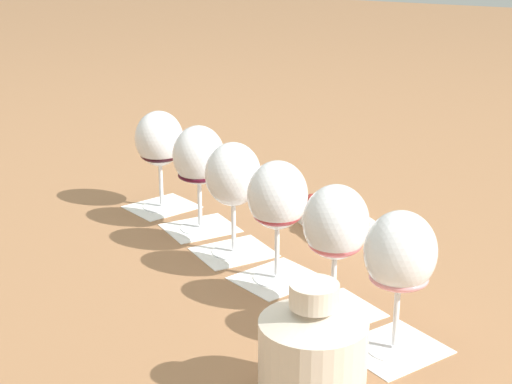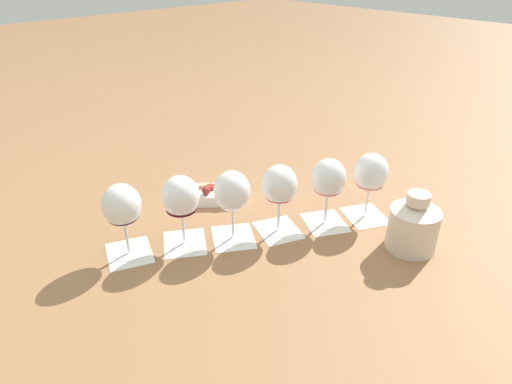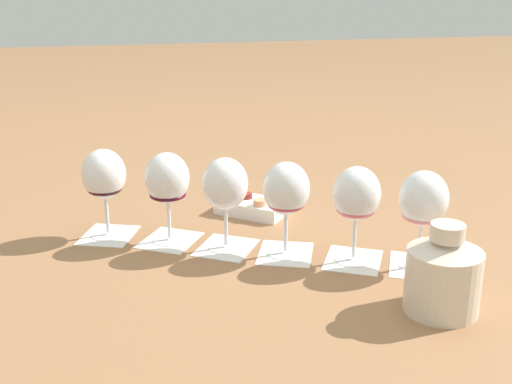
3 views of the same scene
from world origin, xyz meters
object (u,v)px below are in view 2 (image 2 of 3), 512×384
object	(u,v)px
wine_glass_4	(181,199)
wine_glass_5	(122,208)
snack_dish	(218,194)
wine_glass_2	(279,188)
wine_glass_0	(371,175)
wine_glass_3	(232,194)
wine_glass_1	(328,181)
ceramic_vase	(413,225)

from	to	relation	value
wine_glass_4	wine_glass_5	xyz separation A→B (m)	(0.12, -0.06, -0.00)
wine_glass_4	snack_dish	bearing A→B (deg)	-150.29
wine_glass_2	wine_glass_4	bearing A→B (deg)	-29.55
snack_dish	wine_glass_5	bearing A→B (deg)	10.11
wine_glass_2	snack_dish	world-z (taller)	wine_glass_2
wine_glass_0	wine_glass_2	distance (m)	0.24
wine_glass_2	wine_glass_5	world-z (taller)	same
wine_glass_3	snack_dish	size ratio (longest dim) A/B	1.05
wine_glass_0	wine_glass_4	distance (m)	0.48
wine_glass_3	wine_glass_4	size ratio (longest dim) A/B	1.00
wine_glass_1	wine_glass_4	bearing A→B (deg)	-28.72
wine_glass_5	ceramic_vase	xyz separation A→B (m)	(-0.49, 0.43, -0.06)
wine_glass_1	ceramic_vase	bearing A→B (deg)	106.78
wine_glass_0	wine_glass_4	bearing A→B (deg)	-28.26
wine_glass_1	snack_dish	world-z (taller)	wine_glass_1
wine_glass_5	ceramic_vase	distance (m)	0.66
wine_glass_2	wine_glass_3	world-z (taller)	same
wine_glass_4	wine_glass_0	bearing A→B (deg)	151.74
wine_glass_4	ceramic_vase	size ratio (longest dim) A/B	1.23
wine_glass_0	wine_glass_1	size ratio (longest dim) A/B	1.00
wine_glass_4	wine_glass_5	world-z (taller)	same
wine_glass_1	wine_glass_2	world-z (taller)	same
wine_glass_2	wine_glass_4	distance (m)	0.23
wine_glass_1	wine_glass_2	distance (m)	0.13
wine_glass_1	wine_glass_0	bearing A→B (deg)	153.16
wine_glass_2	snack_dish	bearing A→B (deg)	-87.59
wine_glass_4	snack_dish	size ratio (longest dim) A/B	1.05
wine_glass_3	ceramic_vase	distance (m)	0.42
wine_glass_0	wine_glass_2	size ratio (longest dim) A/B	1.00
wine_glass_1	wine_glass_5	distance (m)	0.49
wine_glass_1	wine_glass_3	size ratio (longest dim) A/B	1.00
wine_glass_4	wine_glass_5	bearing A→B (deg)	-25.24
wine_glass_5	wine_glass_4	bearing A→B (deg)	154.76
ceramic_vase	snack_dish	world-z (taller)	ceramic_vase
ceramic_vase	wine_glass_5	bearing A→B (deg)	-41.22
wine_glass_1	snack_dish	size ratio (longest dim) A/B	1.05
wine_glass_1	snack_dish	bearing A→B (deg)	-66.71
wine_glass_3	snack_dish	world-z (taller)	wine_glass_3
wine_glass_2	wine_glass_4	world-z (taller)	same
wine_glass_5	snack_dish	size ratio (longest dim) A/B	1.05
snack_dish	wine_glass_1	bearing A→B (deg)	113.29
wine_glass_2	wine_glass_1	bearing A→B (deg)	152.82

